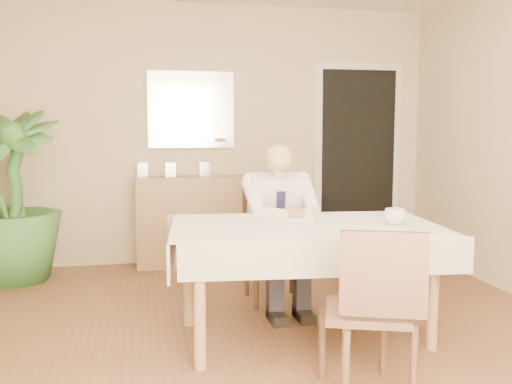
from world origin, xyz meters
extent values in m
plane|color=brown|center=(0.00, 0.00, 0.00)|extent=(5.00, 5.00, 0.00)
cube|color=beige|center=(0.00, 2.50, 1.30)|extent=(4.50, 0.02, 2.60)
cube|color=white|center=(1.55, 2.48, 1.00)|extent=(0.96, 0.03, 2.10)
cube|color=black|center=(1.55, 2.45, 1.00)|extent=(0.80, 0.05, 1.95)
cube|color=silver|center=(-0.23, 2.48, 1.55)|extent=(0.86, 0.03, 0.76)
cube|color=white|center=(-0.23, 2.46, 1.55)|extent=(0.74, 0.02, 0.64)
cube|color=#957A55|center=(0.28, 0.19, 0.72)|extent=(1.68, 1.05, 0.04)
cube|color=#EBE3C6|center=(0.28, 0.19, 0.75)|extent=(1.79, 1.16, 0.01)
cube|color=#EBE3C6|center=(0.28, -0.31, 0.64)|extent=(1.69, 0.18, 0.22)
cube|color=#EBE3C6|center=(0.28, 0.69, 0.64)|extent=(1.69, 0.18, 0.22)
cube|color=#EBE3C6|center=(-0.57, 0.19, 0.64)|extent=(0.11, 1.00, 0.22)
cube|color=#EBE3C6|center=(1.13, 0.19, 0.64)|extent=(0.11, 1.00, 0.22)
cylinder|color=#957A55|center=(-0.44, -0.18, 0.35)|extent=(0.07, 0.07, 0.70)
cylinder|color=#957A55|center=(1.00, -0.18, 0.35)|extent=(0.07, 0.07, 0.70)
cylinder|color=#957A55|center=(-0.44, 0.56, 0.35)|extent=(0.07, 0.07, 0.70)
cylinder|color=#957A55|center=(1.00, 0.56, 0.35)|extent=(0.07, 0.07, 0.70)
cube|color=#3A251A|center=(0.28, 0.99, 0.45)|extent=(0.49, 0.49, 0.04)
cube|color=#3A251A|center=(0.28, 1.19, 0.72)|extent=(0.44, 0.10, 0.44)
cylinder|color=#3A251A|center=(0.09, 0.80, 0.22)|extent=(0.04, 0.04, 0.43)
cylinder|color=#3A251A|center=(0.47, 0.80, 0.22)|extent=(0.04, 0.04, 0.43)
cylinder|color=#3A251A|center=(0.09, 1.18, 0.22)|extent=(0.04, 0.04, 0.43)
cylinder|color=#3A251A|center=(0.47, 1.18, 0.22)|extent=(0.04, 0.04, 0.43)
cube|color=#3A251A|center=(0.38, -0.63, 0.43)|extent=(0.53, 0.53, 0.04)
cube|color=#3A251A|center=(0.38, -0.82, 0.67)|extent=(0.41, 0.18, 0.42)
cylinder|color=#3A251A|center=(0.20, -0.81, 0.20)|extent=(0.04, 0.04, 0.41)
cylinder|color=#3A251A|center=(0.56, -0.81, 0.20)|extent=(0.04, 0.04, 0.41)
cylinder|color=#3A251A|center=(0.20, -0.45, 0.20)|extent=(0.04, 0.04, 0.41)
cylinder|color=#3A251A|center=(0.56, -0.45, 0.20)|extent=(0.04, 0.04, 0.41)
cube|color=white|center=(0.28, 0.95, 0.75)|extent=(0.42, 0.31, 0.55)
cube|color=black|center=(0.28, 0.82, 0.72)|extent=(0.07, 0.08, 0.36)
cylinder|color=tan|center=(0.28, 0.90, 1.03)|extent=(0.09, 0.09, 0.08)
sphere|color=tan|center=(0.28, 0.88, 1.14)|extent=(0.21, 0.21, 0.21)
cube|color=black|center=(0.18, 0.75, 0.52)|extent=(0.13, 0.42, 0.13)
cube|color=black|center=(0.38, 0.75, 0.52)|extent=(0.13, 0.42, 0.13)
cube|color=black|center=(0.18, 0.57, 0.23)|extent=(0.11, 0.12, 0.45)
cube|color=black|center=(0.38, 0.57, 0.23)|extent=(0.11, 0.12, 0.45)
cube|color=black|center=(0.18, 0.51, 0.04)|extent=(0.11, 0.26, 0.07)
cube|color=black|center=(0.38, 0.51, 0.04)|extent=(0.11, 0.26, 0.07)
cylinder|color=white|center=(0.30, 0.43, 0.76)|extent=(0.26, 0.26, 0.02)
ellipsoid|color=brown|center=(0.30, 0.43, 0.78)|extent=(0.14, 0.14, 0.06)
cylinder|color=silver|center=(0.34, 0.37, 0.78)|extent=(0.01, 0.13, 0.01)
cylinder|color=silver|center=(0.26, 0.37, 0.78)|extent=(0.01, 0.13, 0.01)
imported|color=white|center=(0.85, 0.05, 0.81)|extent=(0.17, 0.17, 0.11)
cube|color=#957A55|center=(-0.23, 2.32, 0.44)|extent=(1.13, 0.44, 0.89)
cube|color=silver|center=(-0.72, 2.36, 0.96)|extent=(0.10, 0.02, 0.14)
cube|color=silver|center=(-0.45, 2.33, 0.96)|extent=(0.10, 0.02, 0.14)
cube|color=silver|center=(-0.11, 2.33, 0.96)|extent=(0.10, 0.02, 0.14)
imported|color=#2F5F27|center=(-1.87, 2.06, 0.77)|extent=(1.11, 1.11, 1.53)
camera|label=1|loc=(-0.75, -3.30, 1.37)|focal=40.00mm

